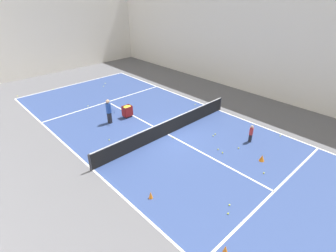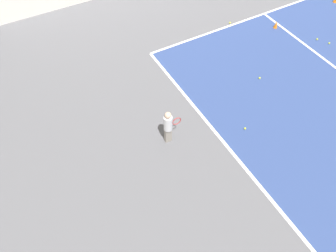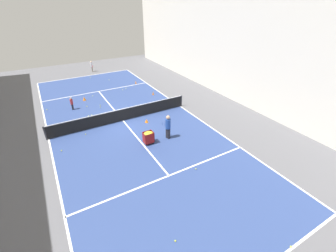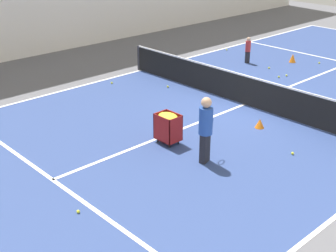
{
  "view_description": "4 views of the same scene",
  "coord_description": "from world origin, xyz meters",
  "px_view_note": "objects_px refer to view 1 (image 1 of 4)",
  "views": [
    {
      "loc": [
        -9.37,
        -9.98,
        8.02
      ],
      "look_at": [
        0.0,
        0.0,
        0.58
      ],
      "focal_mm": 28.0,
      "sensor_mm": 36.0,
      "label": 1
    },
    {
      "loc": [
        4.05,
        -16.73,
        8.02
      ],
      "look_at": [
        -1.11,
        -13.83,
        0.7
      ],
      "focal_mm": 35.0,
      "sensor_mm": 36.0,
      "label": 2
    },
    {
      "loc": [
        4.37,
        14.35,
        8.02
      ],
      "look_at": [
        -1.73,
        3.71,
        0.9
      ],
      "focal_mm": 24.0,
      "sensor_mm": 36.0,
      "label": 3
    },
    {
      "loc": [
        -8.37,
        11.14,
        5.29
      ],
      "look_at": [
        -0.38,
        3.63,
        0.48
      ],
      "focal_mm": 50.0,
      "sensor_mm": 36.0,
      "label": 4
    }
  ],
  "objects_px": {
    "coach_at_net": "(109,110)",
    "ball_cart": "(127,109)",
    "training_cone_1": "(138,134)",
    "training_cone_0": "(225,249)",
    "child_midcourt": "(251,133)",
    "tennis_net": "(168,127)"
  },
  "relations": [
    {
      "from": "tennis_net",
      "to": "child_midcourt",
      "type": "xyz_separation_m",
      "value": [
        2.88,
        -3.83,
        0.1
      ]
    },
    {
      "from": "tennis_net",
      "to": "training_cone_1",
      "type": "bearing_deg",
      "value": 142.0
    },
    {
      "from": "child_midcourt",
      "to": "training_cone_0",
      "type": "xyz_separation_m",
      "value": [
        -6.88,
        -3.26,
        -0.45
      ]
    },
    {
      "from": "tennis_net",
      "to": "ball_cart",
      "type": "xyz_separation_m",
      "value": [
        -0.38,
        3.63,
        0.07
      ]
    },
    {
      "from": "tennis_net",
      "to": "child_midcourt",
      "type": "height_order",
      "value": "child_midcourt"
    },
    {
      "from": "coach_at_net",
      "to": "training_cone_1",
      "type": "distance_m",
      "value": 2.74
    },
    {
      "from": "training_cone_1",
      "to": "child_midcourt",
      "type": "bearing_deg",
      "value": -49.01
    },
    {
      "from": "training_cone_0",
      "to": "tennis_net",
      "type": "bearing_deg",
      "value": 60.54
    },
    {
      "from": "coach_at_net",
      "to": "ball_cart",
      "type": "relative_size",
      "value": 2.01
    },
    {
      "from": "tennis_net",
      "to": "training_cone_0",
      "type": "relative_size",
      "value": 33.19
    },
    {
      "from": "coach_at_net",
      "to": "child_midcourt",
      "type": "relative_size",
      "value": 1.55
    },
    {
      "from": "tennis_net",
      "to": "training_cone_1",
      "type": "relative_size",
      "value": 39.67
    },
    {
      "from": "training_cone_0",
      "to": "training_cone_1",
      "type": "xyz_separation_m",
      "value": [
        2.59,
        8.2,
        -0.03
      ]
    },
    {
      "from": "child_midcourt",
      "to": "training_cone_1",
      "type": "distance_m",
      "value": 6.56
    },
    {
      "from": "ball_cart",
      "to": "training_cone_1",
      "type": "distance_m",
      "value": 2.77
    },
    {
      "from": "training_cone_0",
      "to": "ball_cart",
      "type": "bearing_deg",
      "value": 71.31
    },
    {
      "from": "tennis_net",
      "to": "coach_at_net",
      "type": "bearing_deg",
      "value": 115.03
    },
    {
      "from": "child_midcourt",
      "to": "training_cone_1",
      "type": "bearing_deg",
      "value": 60.39
    },
    {
      "from": "tennis_net",
      "to": "training_cone_1",
      "type": "height_order",
      "value": "tennis_net"
    },
    {
      "from": "coach_at_net",
      "to": "child_midcourt",
      "type": "distance_m",
      "value": 8.84
    },
    {
      "from": "training_cone_0",
      "to": "child_midcourt",
      "type": "bearing_deg",
      "value": 25.35
    },
    {
      "from": "tennis_net",
      "to": "ball_cart",
      "type": "bearing_deg",
      "value": 95.93
    }
  ]
}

